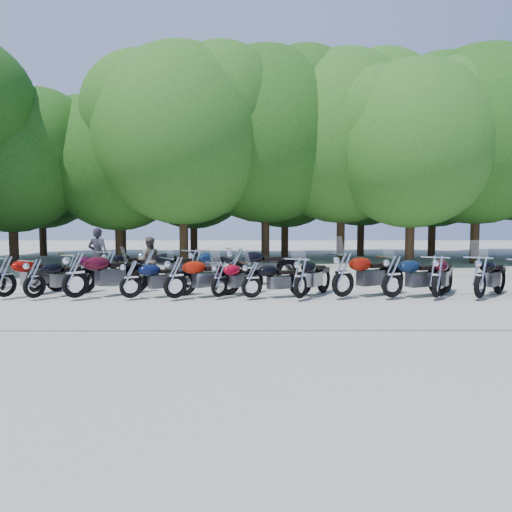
{
  "coord_description": "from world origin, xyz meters",
  "views": [
    {
      "loc": [
        -0.03,
        -11.46,
        2.01
      ],
      "look_at": [
        0.0,
        1.5,
        1.1
      ],
      "focal_mm": 32.0,
      "sensor_mm": 36.0,
      "label": 1
    }
  ],
  "objects_px": {
    "motorcycle_0": "(5,275)",
    "motorcycle_8": "(343,273)",
    "motorcycle_2": "(75,273)",
    "motorcycle_6": "(252,278)",
    "motorcycle_15": "(148,266)",
    "motorcycle_11": "(480,275)",
    "motorcycle_9": "(393,275)",
    "motorcycle_17": "(236,264)",
    "motorcycle_5": "(219,278)",
    "motorcycle_14": "(109,266)",
    "motorcycle_10": "(437,275)",
    "motorcycle_1": "(34,277)",
    "motorcycle_7": "(300,276)",
    "rider_0": "(98,255)",
    "rider_1": "(149,260)",
    "motorcycle_4": "(175,276)",
    "motorcycle_3": "(131,278)",
    "motorcycle_16": "(195,265)",
    "motorcycle_13": "(73,268)"
  },
  "relations": [
    {
      "from": "motorcycle_0",
      "to": "motorcycle_8",
      "type": "relative_size",
      "value": 0.92
    },
    {
      "from": "motorcycle_2",
      "to": "motorcycle_8",
      "type": "distance_m",
      "value": 7.05
    },
    {
      "from": "motorcycle_6",
      "to": "motorcycle_15",
      "type": "bearing_deg",
      "value": 28.33
    },
    {
      "from": "motorcycle_11",
      "to": "motorcycle_0",
      "type": "bearing_deg",
      "value": 42.19
    },
    {
      "from": "motorcycle_9",
      "to": "motorcycle_17",
      "type": "height_order",
      "value": "motorcycle_17"
    },
    {
      "from": "motorcycle_5",
      "to": "motorcycle_14",
      "type": "distance_m",
      "value": 4.6
    },
    {
      "from": "motorcycle_9",
      "to": "motorcycle_10",
      "type": "relative_size",
      "value": 1.0
    },
    {
      "from": "motorcycle_1",
      "to": "motorcycle_5",
      "type": "height_order",
      "value": "motorcycle_1"
    },
    {
      "from": "motorcycle_2",
      "to": "motorcycle_7",
      "type": "xyz_separation_m",
      "value": [
        5.9,
        -0.06,
        -0.07
      ]
    },
    {
      "from": "motorcycle_6",
      "to": "motorcycle_8",
      "type": "bearing_deg",
      "value": -111.74
    },
    {
      "from": "rider_0",
      "to": "rider_1",
      "type": "height_order",
      "value": "rider_0"
    },
    {
      "from": "motorcycle_17",
      "to": "motorcycle_0",
      "type": "bearing_deg",
      "value": 93.11
    },
    {
      "from": "motorcycle_1",
      "to": "motorcycle_4",
      "type": "xyz_separation_m",
      "value": [
        3.74,
        -0.11,
        0.04
      ]
    },
    {
      "from": "motorcycle_9",
      "to": "motorcycle_3",
      "type": "bearing_deg",
      "value": 65.52
    },
    {
      "from": "motorcycle_9",
      "to": "rider_1",
      "type": "relative_size",
      "value": 1.5
    },
    {
      "from": "motorcycle_0",
      "to": "motorcycle_2",
      "type": "height_order",
      "value": "motorcycle_2"
    },
    {
      "from": "motorcycle_6",
      "to": "motorcycle_17",
      "type": "xyz_separation_m",
      "value": [
        -0.52,
        2.78,
        0.13
      ]
    },
    {
      "from": "motorcycle_2",
      "to": "motorcycle_10",
      "type": "xyz_separation_m",
      "value": [
        9.5,
        0.04,
        -0.05
      ]
    },
    {
      "from": "rider_0",
      "to": "motorcycle_16",
      "type": "bearing_deg",
      "value": 162.64
    },
    {
      "from": "motorcycle_2",
      "to": "motorcycle_17",
      "type": "distance_m",
      "value": 5.0
    },
    {
      "from": "motorcycle_2",
      "to": "motorcycle_14",
      "type": "xyz_separation_m",
      "value": [
        -0.01,
        2.83,
        -0.07
      ]
    },
    {
      "from": "rider_0",
      "to": "motorcycle_10",
      "type": "bearing_deg",
      "value": 160.49
    },
    {
      "from": "motorcycle_1",
      "to": "motorcycle_16",
      "type": "relative_size",
      "value": 0.92
    },
    {
      "from": "motorcycle_1",
      "to": "motorcycle_2",
      "type": "bearing_deg",
      "value": -149.91
    },
    {
      "from": "motorcycle_6",
      "to": "rider_1",
      "type": "relative_size",
      "value": 1.29
    },
    {
      "from": "motorcycle_0",
      "to": "motorcycle_9",
      "type": "distance_m",
      "value": 10.31
    },
    {
      "from": "motorcycle_16",
      "to": "motorcycle_11",
      "type": "bearing_deg",
      "value": -168.36
    },
    {
      "from": "motorcycle_15",
      "to": "motorcycle_10",
      "type": "bearing_deg",
      "value": -133.47
    },
    {
      "from": "motorcycle_6",
      "to": "motorcycle_17",
      "type": "bearing_deg",
      "value": -12.9
    },
    {
      "from": "motorcycle_6",
      "to": "motorcycle_17",
      "type": "relative_size",
      "value": 0.82
    },
    {
      "from": "motorcycle_13",
      "to": "motorcycle_14",
      "type": "xyz_separation_m",
      "value": [
        1.19,
        -0.06,
        0.07
      ]
    },
    {
      "from": "motorcycle_3",
      "to": "motorcycle_9",
      "type": "xyz_separation_m",
      "value": [
        6.91,
        0.04,
        0.07
      ]
    },
    {
      "from": "motorcycle_10",
      "to": "motorcycle_6",
      "type": "bearing_deg",
      "value": 31.94
    },
    {
      "from": "motorcycle_4",
      "to": "rider_0",
      "type": "distance_m",
      "value": 5.32
    },
    {
      "from": "motorcycle_9",
      "to": "motorcycle_14",
      "type": "bearing_deg",
      "value": 46.91
    },
    {
      "from": "motorcycle_2",
      "to": "rider_1",
      "type": "height_order",
      "value": "rider_1"
    },
    {
      "from": "motorcycle_0",
      "to": "motorcycle_1",
      "type": "relative_size",
      "value": 1.06
    },
    {
      "from": "motorcycle_0",
      "to": "motorcycle_16",
      "type": "relative_size",
      "value": 0.97
    },
    {
      "from": "motorcycle_1",
      "to": "motorcycle_17",
      "type": "distance_m",
      "value": 5.91
    },
    {
      "from": "motorcycle_14",
      "to": "motorcycle_1",
      "type": "bearing_deg",
      "value": 97.02
    },
    {
      "from": "motorcycle_17",
      "to": "rider_0",
      "type": "height_order",
      "value": "rider_0"
    },
    {
      "from": "motorcycle_8",
      "to": "motorcycle_10",
      "type": "distance_m",
      "value": 2.45
    },
    {
      "from": "motorcycle_16",
      "to": "rider_1",
      "type": "distance_m",
      "value": 1.75
    },
    {
      "from": "motorcycle_0",
      "to": "motorcycle_17",
      "type": "xyz_separation_m",
      "value": [
        6.07,
        2.65,
        0.05
      ]
    },
    {
      "from": "motorcycle_6",
      "to": "motorcycle_7",
      "type": "relative_size",
      "value": 0.89
    },
    {
      "from": "rider_0",
      "to": "rider_1",
      "type": "relative_size",
      "value": 1.19
    },
    {
      "from": "motorcycle_1",
      "to": "motorcycle_3",
      "type": "relative_size",
      "value": 1.04
    },
    {
      "from": "motorcycle_3",
      "to": "motorcycle_10",
      "type": "relative_size",
      "value": 0.89
    },
    {
      "from": "motorcycle_15",
      "to": "motorcycle_7",
      "type": "bearing_deg",
      "value": -146.4
    },
    {
      "from": "motorcycle_5",
      "to": "motorcycle_10",
      "type": "height_order",
      "value": "motorcycle_10"
    }
  ]
}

